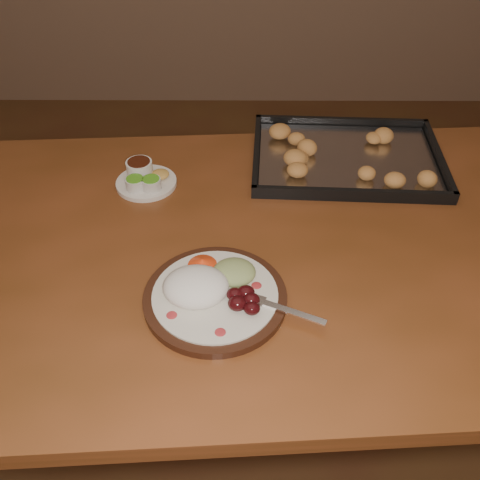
{
  "coord_description": "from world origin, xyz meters",
  "views": [
    {
      "loc": [
        0.26,
        -0.99,
        1.5
      ],
      "look_at": [
        0.26,
        -0.15,
        0.77
      ],
      "focal_mm": 40.0,
      "sensor_mm": 36.0,
      "label": 1
    }
  ],
  "objects": [
    {
      "name": "baking_tray",
      "position": [
        0.52,
        0.18,
        0.77
      ],
      "size": [
        0.49,
        0.37,
        0.05
      ],
      "rotation": [
        0.0,
        0.0,
        -0.05
      ],
      "color": "black",
      "rests_on": "dining_table"
    },
    {
      "name": "dining_table",
      "position": [
        0.27,
        -0.14,
        0.65
      ],
      "size": [
        1.55,
        0.99,
        0.75
      ],
      "rotation": [
        0.0,
        0.0,
        0.06
      ],
      "color": "brown",
      "rests_on": "ground"
    },
    {
      "name": "ground",
      "position": [
        0.0,
        0.0,
        0.0
      ],
      "size": [
        4.0,
        4.0,
        0.0
      ],
      "primitive_type": "plane",
      "color": "brown",
      "rests_on": "ground"
    },
    {
      "name": "dinner_plate",
      "position": [
        0.21,
        -0.3,
        0.77
      ],
      "size": [
        0.34,
        0.27,
        0.06
      ],
      "rotation": [
        0.0,
        0.0,
        -0.25
      ],
      "color": "black",
      "rests_on": "dining_table"
    },
    {
      "name": "condiment_saucer",
      "position": [
        0.03,
        0.07,
        0.77
      ],
      "size": [
        0.15,
        0.15,
        0.05
      ],
      "rotation": [
        0.0,
        0.0,
        0.28
      ],
      "color": "silver",
      "rests_on": "dining_table"
    }
  ]
}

